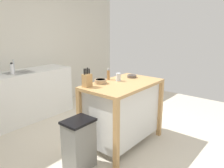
% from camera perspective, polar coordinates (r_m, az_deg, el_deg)
% --- Properties ---
extents(ground_plane, '(6.20, 6.20, 0.00)m').
position_cam_1_polar(ground_plane, '(3.34, 0.19, -15.93)').
color(ground_plane, beige).
rests_on(ground_plane, ground).
extents(wall_back, '(5.20, 0.10, 2.60)m').
position_cam_1_polar(wall_back, '(4.65, -22.26, 8.73)').
color(wall_back, beige).
rests_on(wall_back, ground).
extents(kitchen_island, '(1.16, 0.69, 0.92)m').
position_cam_1_polar(kitchen_island, '(3.26, 2.75, -6.66)').
color(kitchen_island, tan).
rests_on(kitchen_island, ground).
extents(knife_block, '(0.11, 0.09, 0.25)m').
position_cam_1_polar(knife_block, '(2.92, -6.39, 1.03)').
color(knife_block, tan).
rests_on(knife_block, kitchen_island).
extents(bowl_ceramic_wide, '(0.17, 0.17, 0.06)m').
position_cam_1_polar(bowl_ceramic_wide, '(3.09, -2.94, 0.71)').
color(bowl_ceramic_wide, tan).
rests_on(bowl_ceramic_wide, kitchen_island).
extents(bowl_ceramic_small, '(0.14, 0.14, 0.04)m').
position_cam_1_polar(bowl_ceramic_small, '(3.46, 5.08, 2.01)').
color(bowl_ceramic_small, '#564C47').
rests_on(bowl_ceramic_small, kitchen_island).
extents(drinking_cup, '(0.07, 0.07, 0.11)m').
position_cam_1_polar(drinking_cup, '(3.23, 1.63, 1.79)').
color(drinking_cup, silver).
rests_on(drinking_cup, kitchen_island).
extents(pepper_grinder, '(0.04, 0.04, 0.17)m').
position_cam_1_polar(pepper_grinder, '(3.30, -0.93, 2.45)').
color(pepper_grinder, '#9E7042').
rests_on(pepper_grinder, kitchen_island).
extents(trash_bin, '(0.36, 0.28, 0.63)m').
position_cam_1_polar(trash_bin, '(2.82, -8.37, -14.92)').
color(trash_bin, slate).
rests_on(trash_bin, ground).
extents(sink_counter, '(1.89, 0.60, 0.90)m').
position_cam_1_polar(sink_counter, '(4.38, -22.17, -2.98)').
color(sink_counter, silver).
rests_on(sink_counter, ground).
extents(sink_faucet, '(0.02, 0.02, 0.22)m').
position_cam_1_polar(sink_faucet, '(4.37, -23.77, 4.36)').
color(sink_faucet, '#B7BCC1').
rests_on(sink_faucet, sink_counter).
extents(bottle_hand_soap, '(0.06, 0.06, 0.19)m').
position_cam_1_polar(bottle_hand_soap, '(4.19, -24.17, 3.61)').
color(bottle_hand_soap, white).
rests_on(bottle_hand_soap, sink_counter).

